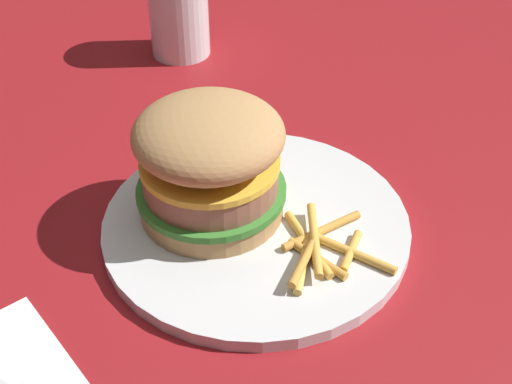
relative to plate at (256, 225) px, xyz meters
The scene contains 5 objects.
ground_plane 0.03m from the plate, 122.18° to the right, with size 1.60×1.60×0.00m, color maroon.
plate is the anchor object (origin of this frame).
sandwich 0.07m from the plate, 131.37° to the right, with size 0.13×0.13×0.10m.
fries_pile 0.07m from the plate, 27.26° to the left, with size 0.10×0.09×0.01m.
drink_glass 0.34m from the plate, behind, with size 0.07×0.07×0.11m.
Camera 1 is at (0.41, -0.15, 0.40)m, focal length 47.83 mm.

